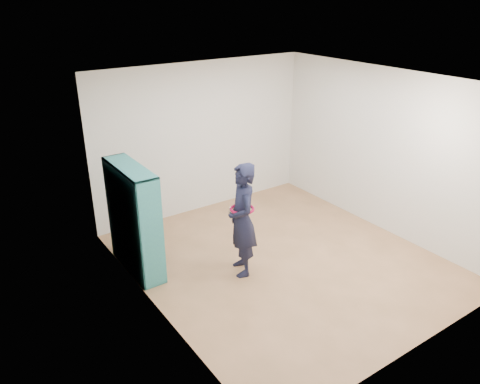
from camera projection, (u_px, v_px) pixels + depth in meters
floor at (283, 260)px, 6.87m from camera, size 4.50×4.50×0.00m
ceiling at (290, 81)px, 5.83m from camera, size 4.50×4.50×0.00m
wall_left at (150, 215)px, 5.31m from camera, size 0.02×4.50×2.60m
wall_right at (384, 151)px, 7.39m from camera, size 0.02×4.50×2.60m
wall_back at (203, 138)px, 8.05m from camera, size 4.00×0.02×2.60m
wall_front at (431, 247)px, 4.65m from camera, size 4.00×0.02×2.60m
bookshelf at (132, 221)px, 6.38m from camera, size 0.34×1.15×1.54m
person at (242, 220)px, 6.29m from camera, size 0.56×0.68×1.61m
smartphone at (230, 211)px, 6.29m from camera, size 0.03×0.10×0.13m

